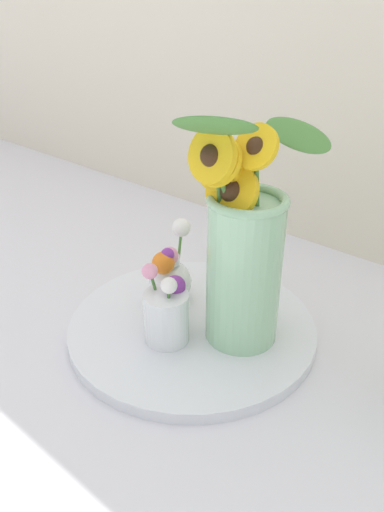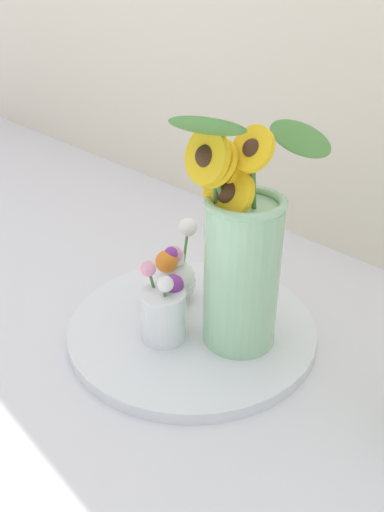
# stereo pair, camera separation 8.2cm
# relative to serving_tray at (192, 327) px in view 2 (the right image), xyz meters

# --- Properties ---
(ground_plane) EXTENTS (6.00, 6.00, 0.00)m
(ground_plane) POSITION_rel_serving_tray_xyz_m (-0.04, -0.05, -0.01)
(ground_plane) COLOR silver
(serving_tray) EXTENTS (0.43, 0.43, 0.02)m
(serving_tray) POSITION_rel_serving_tray_xyz_m (0.00, 0.00, 0.00)
(serving_tray) COLOR silver
(serving_tray) RESTS_ON ground_plane
(mason_jar_sunflowers) EXTENTS (0.19, 0.25, 0.40)m
(mason_jar_sunflowers) POSITION_rel_serving_tray_xyz_m (0.08, 0.02, 0.17)
(mason_jar_sunflowers) COLOR #99CC9E
(mason_jar_sunflowers) RESTS_ON serving_tray
(vase_small_center) EXTENTS (0.08, 0.08, 0.14)m
(vase_small_center) POSITION_rel_serving_tray_xyz_m (-0.00, -0.06, 0.06)
(vase_small_center) COLOR white
(vase_small_center) RESTS_ON serving_tray
(vase_bulb_right) EXTENTS (0.08, 0.10, 0.15)m
(vase_bulb_right) POSITION_rel_serving_tray_xyz_m (-0.08, 0.03, 0.07)
(vase_bulb_right) COLOR white
(vase_bulb_right) RESTS_ON serving_tray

